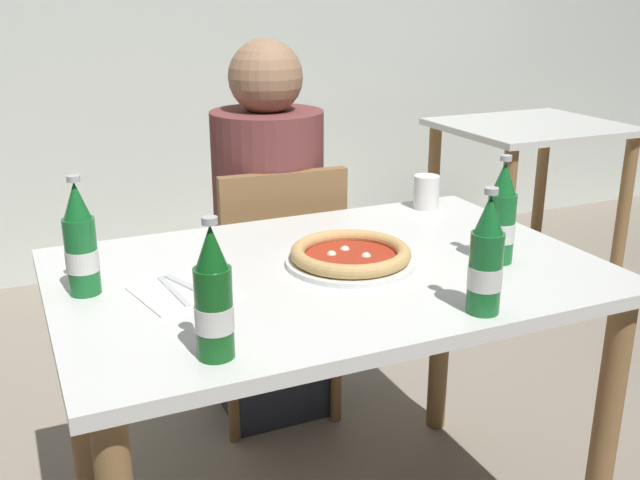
% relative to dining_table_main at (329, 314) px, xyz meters
% --- Properties ---
extents(dining_table_main, '(1.20, 0.80, 0.75)m').
position_rel_dining_table_main_xyz_m(dining_table_main, '(0.00, 0.00, 0.00)').
color(dining_table_main, silver).
rests_on(dining_table_main, ground_plane).
extents(chair_behind_table, '(0.42, 0.42, 0.85)m').
position_rel_dining_table_main_xyz_m(chair_behind_table, '(0.09, 0.61, -0.15)').
color(chair_behind_table, olive).
rests_on(chair_behind_table, ground_plane).
extents(diner_seated, '(0.34, 0.34, 1.21)m').
position_rel_dining_table_main_xyz_m(diner_seated, '(0.10, 0.66, -0.05)').
color(diner_seated, '#2D3342').
rests_on(diner_seated, ground_plane).
extents(dining_table_background, '(0.80, 0.70, 0.75)m').
position_rel_dining_table_main_xyz_m(dining_table_background, '(1.65, 1.32, -0.04)').
color(dining_table_background, silver).
rests_on(dining_table_background, ground_plane).
extents(pizza_margherita_near, '(0.29, 0.29, 0.04)m').
position_rel_dining_table_main_xyz_m(pizza_margherita_near, '(0.05, 0.00, 0.14)').
color(pizza_margherita_near, white).
rests_on(pizza_margherita_near, dining_table_main).
extents(beer_bottle_left, '(0.07, 0.07, 0.25)m').
position_rel_dining_table_main_xyz_m(beer_bottle_left, '(-0.52, 0.07, 0.22)').
color(beer_bottle_left, '#196B2D').
rests_on(beer_bottle_left, dining_table_main).
extents(beer_bottle_center, '(0.07, 0.07, 0.25)m').
position_rel_dining_table_main_xyz_m(beer_bottle_center, '(-0.35, -0.30, 0.22)').
color(beer_bottle_center, '#14591E').
rests_on(beer_bottle_center, dining_table_main).
extents(beer_bottle_right, '(0.07, 0.07, 0.25)m').
position_rel_dining_table_main_xyz_m(beer_bottle_right, '(0.37, -0.12, 0.22)').
color(beer_bottle_right, '#196B2D').
rests_on(beer_bottle_right, dining_table_main).
extents(beer_bottle_extra, '(0.07, 0.07, 0.25)m').
position_rel_dining_table_main_xyz_m(beer_bottle_extra, '(0.17, -0.34, 0.22)').
color(beer_bottle_extra, '#196B2D').
rests_on(beer_bottle_extra, dining_table_main).
extents(napkin_with_cutlery, '(0.21, 0.21, 0.01)m').
position_rel_dining_table_main_xyz_m(napkin_with_cutlery, '(-0.33, -0.01, 0.12)').
color(napkin_with_cutlery, white).
rests_on(napkin_with_cutlery, dining_table_main).
extents(paper_cup, '(0.07, 0.07, 0.09)m').
position_rel_dining_table_main_xyz_m(paper_cup, '(0.45, 0.32, 0.16)').
color(paper_cup, white).
rests_on(paper_cup, dining_table_main).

